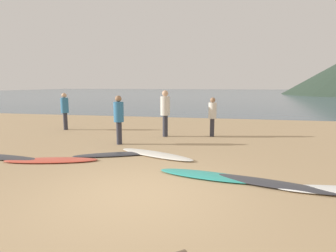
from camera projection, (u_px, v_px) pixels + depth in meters
ground_plane at (195, 125)px, 15.06m from camera, size 120.00×120.00×0.20m
ocean_water at (220, 93)px, 65.84m from camera, size 140.00×100.00×0.01m
surfboard_0 at (7, 158)px, 7.88m from camera, size 2.62×0.73×0.08m
surfboard_1 at (51, 160)px, 7.63m from camera, size 2.55×1.18×0.07m
surfboard_2 at (116, 154)px, 8.29m from camera, size 2.45×1.44×0.06m
surfboard_3 at (155, 154)px, 8.25m from camera, size 2.55×1.51×0.08m
surfboard_4 at (210, 176)px, 6.33m from camera, size 2.45×1.01×0.07m
surfboard_5 at (268, 183)px, 5.83m from camera, size 2.67×1.17×0.09m
person_0 at (212, 114)px, 11.17m from camera, size 0.31×0.31×1.55m
person_1 at (165, 109)px, 11.13m from camera, size 0.37×0.37×1.83m
person_2 at (65, 108)px, 12.82m from camera, size 0.34×0.34×1.67m
person_3 at (119, 116)px, 9.69m from camera, size 0.34×0.34×1.68m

